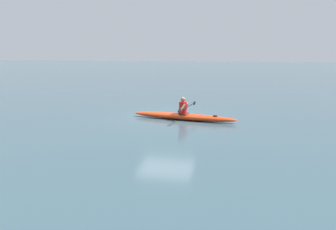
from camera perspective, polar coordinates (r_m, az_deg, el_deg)
ground_plane at (r=14.94m, az=-0.32°, el=-0.25°), size 160.00×160.00×0.00m
kayak at (r=14.22m, az=2.69°, el=-0.26°), size 4.67×1.36×0.28m
kayaker at (r=14.14m, az=2.70°, el=1.48°), size 0.60×2.45×0.71m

